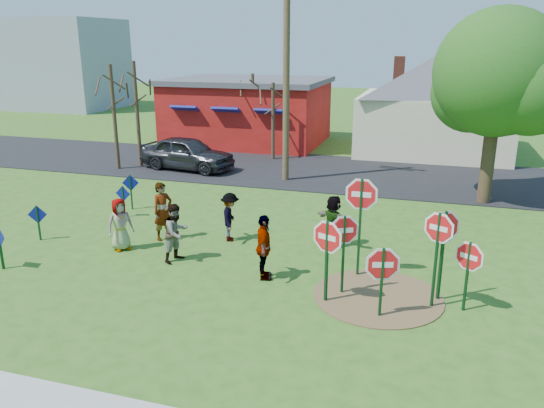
{
  "coord_description": "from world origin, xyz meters",
  "views": [
    {
      "loc": [
        5.41,
        -13.13,
        6.08
      ],
      "look_at": [
        1.16,
        0.99,
        1.53
      ],
      "focal_mm": 35.0,
      "sensor_mm": 36.0,
      "label": 1
    }
  ],
  "objects_px": {
    "stop_sign_c": "(438,238)",
    "stop_sign_b": "(361,203)",
    "stop_sign_a": "(327,244)",
    "person_a": "(120,224)",
    "person_b": "(163,211)",
    "suv": "(187,153)",
    "utility_pole": "(286,70)",
    "leafy_tree": "(501,80)",
    "stop_sign_d": "(444,234)"
  },
  "relations": [
    {
      "from": "stop_sign_a",
      "to": "person_a",
      "type": "distance_m",
      "value": 6.81
    },
    {
      "from": "stop_sign_d",
      "to": "leafy_tree",
      "type": "relative_size",
      "value": 0.33
    },
    {
      "from": "stop_sign_d",
      "to": "person_b",
      "type": "height_order",
      "value": "stop_sign_d"
    },
    {
      "from": "stop_sign_a",
      "to": "person_b",
      "type": "height_order",
      "value": "stop_sign_a"
    },
    {
      "from": "person_b",
      "to": "suv",
      "type": "height_order",
      "value": "person_b"
    },
    {
      "from": "stop_sign_b",
      "to": "leafy_tree",
      "type": "bearing_deg",
      "value": 65.33
    },
    {
      "from": "stop_sign_a",
      "to": "leafy_tree",
      "type": "bearing_deg",
      "value": 87.64
    },
    {
      "from": "leafy_tree",
      "to": "suv",
      "type": "bearing_deg",
      "value": 172.8
    },
    {
      "from": "person_b",
      "to": "suv",
      "type": "distance_m",
      "value": 9.55
    },
    {
      "from": "utility_pole",
      "to": "person_a",
      "type": "bearing_deg",
      "value": -105.16
    },
    {
      "from": "stop_sign_a",
      "to": "stop_sign_b",
      "type": "bearing_deg",
      "value": 94.56
    },
    {
      "from": "stop_sign_a",
      "to": "stop_sign_c",
      "type": "bearing_deg",
      "value": 31.83
    },
    {
      "from": "person_b",
      "to": "leafy_tree",
      "type": "xyz_separation_m",
      "value": [
        10.2,
        7.2,
        3.78
      ]
    },
    {
      "from": "stop_sign_a",
      "to": "stop_sign_c",
      "type": "height_order",
      "value": "stop_sign_c"
    },
    {
      "from": "stop_sign_c",
      "to": "stop_sign_d",
      "type": "distance_m",
      "value": 0.45
    },
    {
      "from": "stop_sign_c",
      "to": "utility_pole",
      "type": "height_order",
      "value": "utility_pole"
    },
    {
      "from": "stop_sign_c",
      "to": "leafy_tree",
      "type": "bearing_deg",
      "value": 105.2
    },
    {
      "from": "stop_sign_b",
      "to": "person_a",
      "type": "relative_size",
      "value": 1.78
    },
    {
      "from": "leafy_tree",
      "to": "person_b",
      "type": "bearing_deg",
      "value": -144.78
    },
    {
      "from": "stop_sign_b",
      "to": "suv",
      "type": "height_order",
      "value": "stop_sign_b"
    },
    {
      "from": "stop_sign_c",
      "to": "leafy_tree",
      "type": "distance_m",
      "value": 10.09
    },
    {
      "from": "stop_sign_c",
      "to": "stop_sign_b",
      "type": "bearing_deg",
      "value": 173.27
    },
    {
      "from": "stop_sign_c",
      "to": "stop_sign_d",
      "type": "bearing_deg",
      "value": 99.23
    },
    {
      "from": "person_a",
      "to": "suv",
      "type": "distance_m",
      "value": 10.41
    },
    {
      "from": "person_b",
      "to": "stop_sign_b",
      "type": "bearing_deg",
      "value": -70.24
    },
    {
      "from": "stop_sign_a",
      "to": "utility_pole",
      "type": "xyz_separation_m",
      "value": [
        -4.03,
        11.0,
        3.4
      ]
    },
    {
      "from": "stop_sign_c",
      "to": "utility_pole",
      "type": "bearing_deg",
      "value": 148.52
    },
    {
      "from": "utility_pole",
      "to": "leafy_tree",
      "type": "distance_m",
      "value": 8.54
    },
    {
      "from": "stop_sign_b",
      "to": "person_b",
      "type": "xyz_separation_m",
      "value": [
        -6.31,
        0.95,
        -1.12
      ]
    },
    {
      "from": "stop_sign_c",
      "to": "stop_sign_a",
      "type": "bearing_deg",
      "value": -143.09
    },
    {
      "from": "person_b",
      "to": "person_a",
      "type": "bearing_deg",
      "value": 172.93
    },
    {
      "from": "utility_pole",
      "to": "stop_sign_a",
      "type": "bearing_deg",
      "value": -69.88
    },
    {
      "from": "person_a",
      "to": "suv",
      "type": "height_order",
      "value": "suv"
    },
    {
      "from": "stop_sign_d",
      "to": "leafy_tree",
      "type": "xyz_separation_m",
      "value": [
        1.81,
        9.02,
        3.0
      ]
    },
    {
      "from": "stop_sign_c",
      "to": "stop_sign_d",
      "type": "xyz_separation_m",
      "value": [
        0.14,
        0.43,
        -0.03
      ]
    },
    {
      "from": "person_a",
      "to": "suv",
      "type": "xyz_separation_m",
      "value": [
        -2.58,
        10.08,
        0.04
      ]
    },
    {
      "from": "stop_sign_d",
      "to": "person_a",
      "type": "distance_m",
      "value": 9.28
    },
    {
      "from": "person_b",
      "to": "leafy_tree",
      "type": "bearing_deg",
      "value": -26.41
    },
    {
      "from": "person_b",
      "to": "leafy_tree",
      "type": "distance_m",
      "value": 13.05
    },
    {
      "from": "utility_pole",
      "to": "leafy_tree",
      "type": "relative_size",
      "value": 1.27
    },
    {
      "from": "stop_sign_a",
      "to": "utility_pole",
      "type": "distance_m",
      "value": 12.2
    },
    {
      "from": "leafy_tree",
      "to": "stop_sign_a",
      "type": "bearing_deg",
      "value": -114.14
    },
    {
      "from": "stop_sign_b",
      "to": "person_a",
      "type": "height_order",
      "value": "stop_sign_b"
    },
    {
      "from": "person_b",
      "to": "utility_pole",
      "type": "xyz_separation_m",
      "value": [
        1.74,
        8.31,
        3.96
      ]
    },
    {
      "from": "person_a",
      "to": "person_b",
      "type": "height_order",
      "value": "person_b"
    },
    {
      "from": "stop_sign_a",
      "to": "suv",
      "type": "bearing_deg",
      "value": 150.09
    },
    {
      "from": "person_a",
      "to": "stop_sign_d",
      "type": "bearing_deg",
      "value": -57.72
    },
    {
      "from": "stop_sign_d",
      "to": "utility_pole",
      "type": "bearing_deg",
      "value": 88.75
    },
    {
      "from": "person_b",
      "to": "stop_sign_d",
      "type": "bearing_deg",
      "value": -73.85
    },
    {
      "from": "stop_sign_a",
      "to": "person_a",
      "type": "height_order",
      "value": "stop_sign_a"
    }
  ]
}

